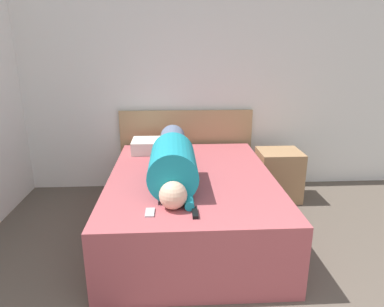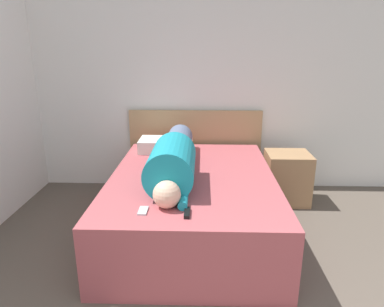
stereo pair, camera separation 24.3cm
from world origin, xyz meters
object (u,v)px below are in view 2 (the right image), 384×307
at_px(bed, 193,203).
at_px(tv_remote, 187,213).
at_px(nightstand, 287,178).
at_px(cell_phone, 143,211).
at_px(person_lying, 174,158).
at_px(pillow_near_headboard, 166,145).

bearing_deg(bed, tv_remote, -91.03).
height_order(nightstand, tv_remote, tv_remote).
bearing_deg(cell_phone, person_lying, 77.02).
height_order(bed, tv_remote, tv_remote).
bearing_deg(pillow_near_headboard, person_lying, -78.60).
bearing_deg(person_lying, pillow_near_headboard, 101.40).
bearing_deg(person_lying, nightstand, 31.09).
height_order(person_lying, cell_phone, person_lying).
xyz_separation_m(bed, nightstand, (1.05, 0.70, -0.00)).
bearing_deg(nightstand, pillow_near_headboard, 178.03).
bearing_deg(tv_remote, nightstand, 54.42).
height_order(nightstand, pillow_near_headboard, pillow_near_headboard).
bearing_deg(person_lying, bed, 12.88).
bearing_deg(nightstand, bed, -146.50).
distance_m(nightstand, person_lying, 1.49).
distance_m(person_lying, cell_phone, 0.76).
bearing_deg(person_lying, cell_phone, -102.98).
relative_size(person_lying, pillow_near_headboard, 2.83).
distance_m(pillow_near_headboard, cell_phone, 1.50).
distance_m(person_lying, pillow_near_headboard, 0.80).
relative_size(pillow_near_headboard, cell_phone, 4.53).
height_order(pillow_near_headboard, tv_remote, pillow_near_headboard).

